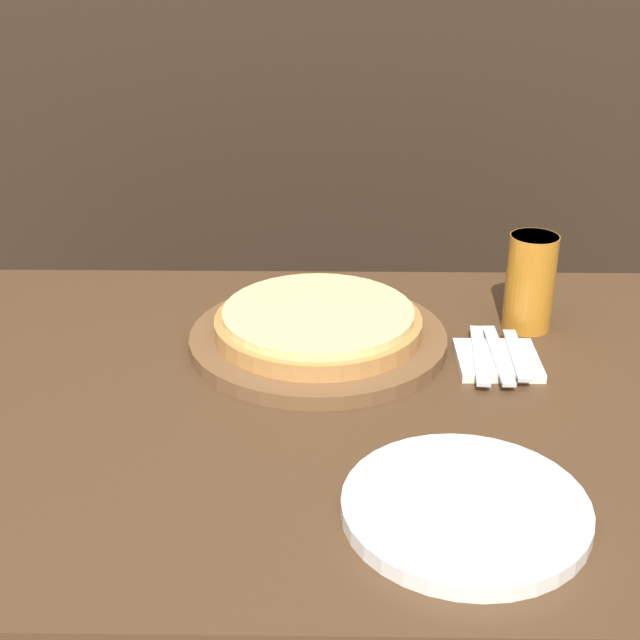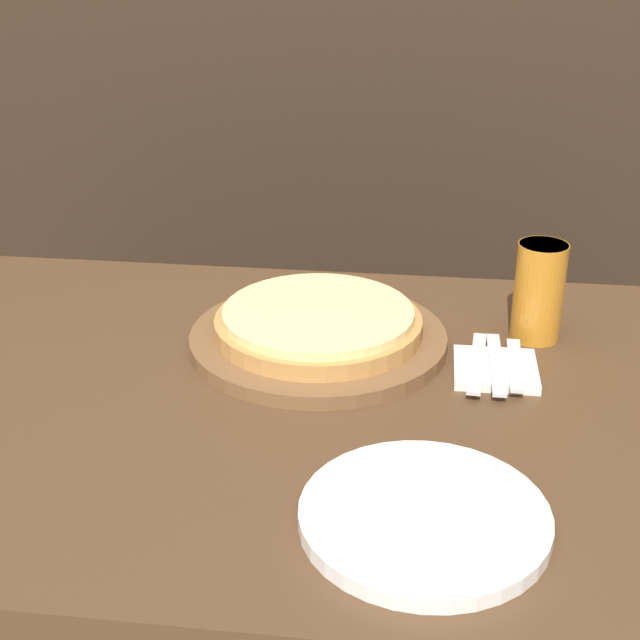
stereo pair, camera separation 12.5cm
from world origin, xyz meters
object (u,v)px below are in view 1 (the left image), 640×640
object	(u,v)px
spoon	(517,355)
dinner_plate	(465,508)
pizza_on_board	(320,330)
fork	(480,354)
beer_glass	(531,278)
dinner_knife	(498,355)

from	to	relation	value
spoon	dinner_plate	bearing A→B (deg)	-108.82
pizza_on_board	spoon	distance (m)	0.27
fork	beer_glass	bearing A→B (deg)	53.87
pizza_on_board	spoon	bearing A→B (deg)	-11.06
pizza_on_board	spoon	xyz separation A→B (m)	(0.27, -0.05, -0.01)
pizza_on_board	fork	world-z (taller)	pizza_on_board
fork	spoon	xyz separation A→B (m)	(0.05, 0.00, 0.00)
beer_glass	fork	world-z (taller)	beer_glass
spoon	fork	bearing A→B (deg)	180.00
pizza_on_board	dinner_plate	xyz separation A→B (m)	(0.15, -0.39, -0.02)
beer_glass	fork	bearing A→B (deg)	-126.13
beer_glass	fork	xyz separation A→B (m)	(-0.09, -0.12, -0.06)
dinner_plate	beer_glass	bearing A→B (deg)	71.65
dinner_plate	fork	xyz separation A→B (m)	(0.06, 0.33, 0.01)
pizza_on_board	dinner_knife	size ratio (longest dim) A/B	2.12
dinner_plate	fork	size ratio (longest dim) A/B	1.48
pizza_on_board	dinner_plate	world-z (taller)	pizza_on_board
pizza_on_board	dinner_knife	distance (m)	0.25
pizza_on_board	spoon	world-z (taller)	pizza_on_board
beer_glass	dinner_plate	xyz separation A→B (m)	(-0.15, -0.45, -0.07)
pizza_on_board	dinner_knife	world-z (taller)	pizza_on_board
dinner_knife	spoon	size ratio (longest dim) A/B	1.17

